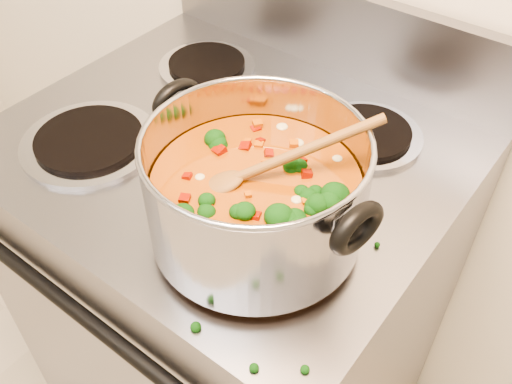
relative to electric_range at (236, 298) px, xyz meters
The scene contains 4 objects.
electric_range is the anchor object (origin of this frame).
stockpot 0.59m from the electric_range, 41.10° to the right, with size 0.35×0.29×0.17m.
wooden_spoon 0.63m from the electric_range, 39.03° to the right, with size 0.18×0.20×0.10m.
cooktop_crumbs 0.53m from the electric_range, 64.09° to the right, with size 0.32×0.37×0.01m.
Camera 1 is at (0.53, 0.59, 1.53)m, focal length 40.00 mm.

